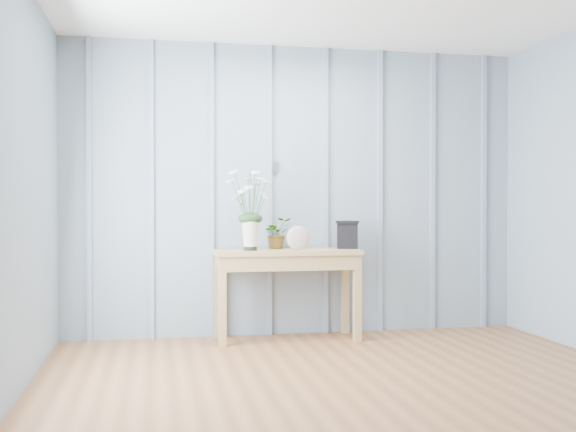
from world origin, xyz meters
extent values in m
plane|color=brown|center=(0.00, 0.00, 0.00)|extent=(4.50, 4.50, 0.00)
cube|color=#8497A7|center=(0.00, 2.25, 1.25)|extent=(4.00, 0.01, 2.50)
cube|color=#A7A7AC|center=(-0.19, 2.23, 1.45)|extent=(0.03, 0.01, 0.10)
cube|color=#8392A7|center=(-1.75, 2.23, 1.25)|extent=(0.04, 0.03, 2.50)
cube|color=#8392A7|center=(-1.25, 2.23, 1.25)|extent=(0.04, 0.03, 2.50)
cube|color=#8392A7|center=(-0.75, 2.23, 1.25)|extent=(0.04, 0.03, 2.50)
cube|color=#8392A7|center=(-0.25, 2.23, 1.25)|extent=(0.04, 0.03, 2.50)
cube|color=#8392A7|center=(0.25, 2.23, 1.25)|extent=(0.04, 0.03, 2.50)
cube|color=#8392A7|center=(0.75, 2.23, 1.25)|extent=(0.04, 0.03, 2.50)
cube|color=#8392A7|center=(1.25, 2.23, 1.25)|extent=(0.04, 0.03, 2.50)
cube|color=#8392A7|center=(1.75, 2.23, 1.25)|extent=(0.04, 0.03, 2.50)
cube|color=#A78852|center=(-0.14, 1.99, 0.73)|extent=(1.20, 0.45, 0.04)
cube|color=#A78852|center=(-0.14, 1.99, 0.65)|extent=(1.13, 0.42, 0.12)
cube|color=#A78852|center=(-0.70, 1.81, 0.35)|extent=(0.06, 0.06, 0.71)
cube|color=#A78852|center=(0.41, 1.81, 0.35)|extent=(0.06, 0.06, 0.71)
cube|color=#A78852|center=(-0.70, 2.17, 0.35)|extent=(0.06, 0.06, 0.71)
cube|color=#A78852|center=(0.41, 2.17, 0.35)|extent=(0.06, 0.06, 0.71)
cylinder|color=black|center=(-0.46, 1.93, 0.78)|extent=(0.11, 0.11, 0.07)
cone|color=silver|center=(-0.46, 1.93, 0.89)|extent=(0.18, 0.18, 0.25)
ellipsoid|color=#1A3A1A|center=(-0.46, 1.93, 1.01)|extent=(0.19, 0.16, 0.10)
imported|color=#1A3A1A|center=(-0.20, 2.14, 0.88)|extent=(0.27, 0.25, 0.26)
ellipsoid|color=#965872|center=(-0.07, 1.91, 0.85)|extent=(0.21, 0.08, 0.20)
cube|color=black|center=(0.39, 2.02, 0.86)|extent=(0.20, 0.17, 0.22)
cube|color=black|center=(0.39, 2.02, 0.98)|extent=(0.22, 0.19, 0.02)
camera|label=1|loc=(-1.22, -3.49, 1.10)|focal=42.00mm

